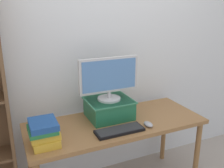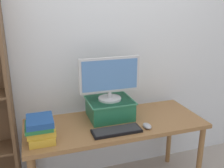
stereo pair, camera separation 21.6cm
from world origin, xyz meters
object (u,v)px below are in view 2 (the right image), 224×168
(computer_monitor, at_px, (110,78))
(desk, at_px, (115,130))
(riser_box, at_px, (110,108))
(computer_mouse, at_px, (147,126))
(keyboard, at_px, (117,131))
(book_stack, at_px, (41,129))

(computer_monitor, bearing_deg, desk, -81.64)
(desk, bearing_deg, riser_box, 98.25)
(riser_box, distance_m, computer_monitor, 0.29)
(desk, relative_size, computer_mouse, 15.17)
(keyboard, bearing_deg, computer_monitor, 83.08)
(computer_monitor, height_order, computer_mouse, computer_monitor)
(computer_monitor, relative_size, computer_mouse, 5.31)
(computer_mouse, bearing_deg, computer_monitor, 127.52)
(desk, xyz_separation_m, book_stack, (-0.64, -0.12, 0.17))
(desk, distance_m, computer_monitor, 0.47)
(desk, distance_m, keyboard, 0.21)
(desk, relative_size, book_stack, 6.58)
(computer_monitor, relative_size, keyboard, 1.36)
(computer_monitor, distance_m, book_stack, 0.73)
(riser_box, distance_m, keyboard, 0.31)
(desk, bearing_deg, book_stack, -169.21)
(computer_monitor, height_order, book_stack, computer_monitor)
(desk, xyz_separation_m, keyboard, (-0.05, -0.18, 0.09))
(computer_monitor, xyz_separation_m, computer_mouse, (0.23, -0.31, -0.36))
(computer_monitor, bearing_deg, riser_box, 90.00)
(riser_box, height_order, keyboard, riser_box)
(computer_monitor, bearing_deg, book_stack, -159.61)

